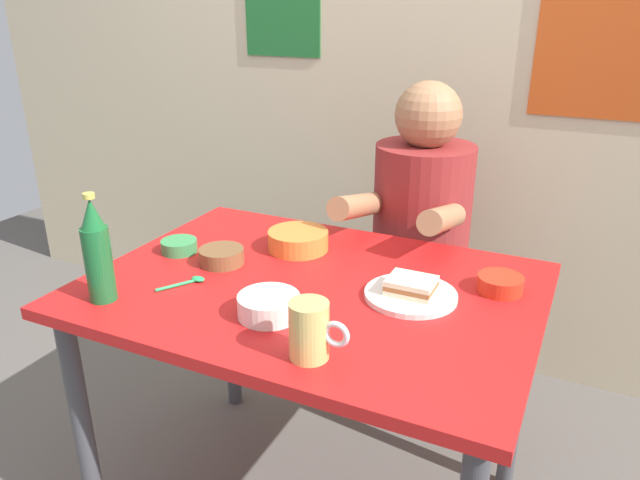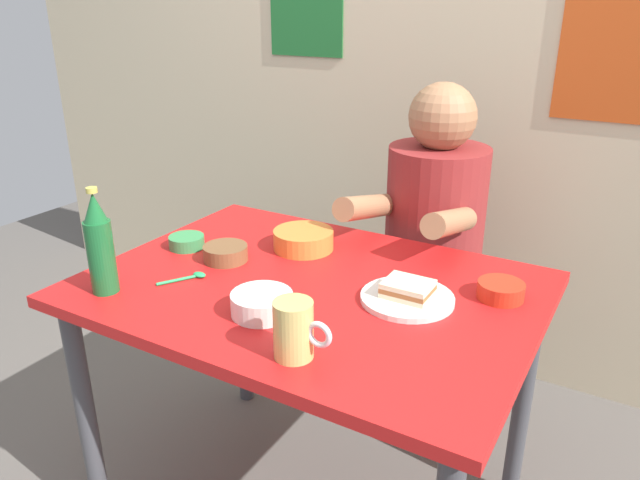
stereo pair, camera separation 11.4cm
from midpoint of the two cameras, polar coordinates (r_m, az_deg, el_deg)
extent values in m
cube|color=beige|center=(2.32, 9.83, 19.19)|extent=(4.40, 0.08, 2.60)
cube|color=#CC4C19|center=(2.19, 23.90, 16.08)|extent=(0.42, 0.01, 0.43)
cube|color=red|center=(1.50, -3.01, -4.75)|extent=(1.10, 0.80, 0.03)
cylinder|color=#3F3F44|center=(1.76, -23.35, -16.64)|extent=(0.05, 0.05, 0.71)
cylinder|color=#3F3F44|center=(2.17, -10.03, -7.27)|extent=(0.05, 0.05, 0.71)
cylinder|color=#3F3F44|center=(1.85, 16.50, -13.52)|extent=(0.05, 0.05, 0.71)
cylinder|color=#4C4C51|center=(2.23, 7.31, -10.57)|extent=(0.08, 0.08, 0.41)
cylinder|color=#2D2D33|center=(2.12, 7.60, -5.44)|extent=(0.34, 0.34, 0.04)
cylinder|color=maroon|center=(2.01, 8.00, 1.67)|extent=(0.32, 0.32, 0.52)
sphere|color=#A0704C|center=(1.92, 8.56, 11.65)|extent=(0.21, 0.21, 0.21)
cylinder|color=#A0704C|center=(1.79, 1.74, 3.24)|extent=(0.07, 0.31, 0.14)
cylinder|color=#A0704C|center=(1.71, 9.72, 1.99)|extent=(0.07, 0.31, 0.14)
cylinder|color=silver|center=(1.43, 6.36, -5.25)|extent=(0.22, 0.22, 0.01)
cube|color=beige|center=(1.43, 6.38, -4.79)|extent=(0.11, 0.09, 0.01)
cube|color=#9E592D|center=(1.42, 6.40, -4.36)|extent=(0.11, 0.09, 0.01)
cube|color=beige|center=(1.42, 6.42, -3.92)|extent=(0.11, 0.09, 0.01)
cylinder|color=#D1BC66|center=(1.18, -3.86, -8.62)|extent=(0.08, 0.08, 0.12)
torus|color=silver|center=(1.15, -1.32, -9.01)|extent=(0.06, 0.01, 0.06)
cylinder|color=#19602D|center=(1.50, -22.34, -2.19)|extent=(0.06, 0.06, 0.18)
cone|color=#19602D|center=(1.45, -23.04, 2.32)|extent=(0.05, 0.05, 0.07)
cylinder|color=#BFB74C|center=(1.44, -23.28, 3.86)|extent=(0.03, 0.03, 0.01)
cylinder|color=brown|center=(1.63, -11.32, -1.55)|extent=(0.12, 0.12, 0.04)
cylinder|color=brown|center=(1.63, -11.35, -1.25)|extent=(0.10, 0.10, 0.02)
cylinder|color=red|center=(1.50, 14.66, -4.08)|extent=(0.11, 0.11, 0.04)
cylinder|color=#A33521|center=(1.49, 14.70, -3.78)|extent=(0.09, 0.09, 0.02)
cylinder|color=silver|center=(1.35, -7.31, -6.26)|extent=(0.14, 0.14, 0.05)
cylinder|color=tan|center=(1.35, -7.34, -5.85)|extent=(0.11, 0.11, 0.02)
cylinder|color=orange|center=(1.69, -4.03, -0.06)|extent=(0.17, 0.17, 0.05)
cylinder|color=#B25B2D|center=(1.69, -4.04, 0.32)|extent=(0.14, 0.14, 0.02)
cylinder|color=#388C4C|center=(1.73, -15.08, -0.59)|extent=(0.10, 0.10, 0.03)
cylinder|color=#5B643A|center=(1.73, -15.11, -0.35)|extent=(0.08, 0.08, 0.02)
cylinder|color=#26A559|center=(1.54, -15.51, -4.18)|extent=(0.06, 0.10, 0.01)
ellipsoid|color=#26A559|center=(1.55, -13.60, -3.66)|extent=(0.04, 0.02, 0.01)
camera|label=1|loc=(0.06, -92.19, -0.88)|focal=33.69mm
camera|label=2|loc=(0.06, 87.81, 0.88)|focal=33.69mm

